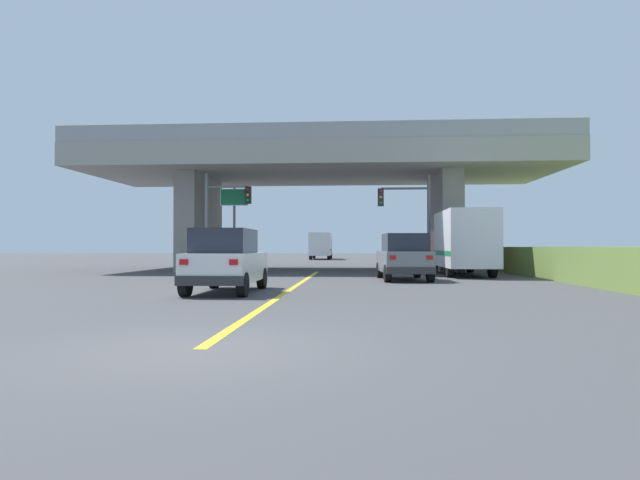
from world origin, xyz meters
The scene contains 10 objects.
ground centered at (0.00, 26.02, 0.00)m, with size 160.00×160.00×0.00m, color #424244.
overpass_bridge centered at (0.00, 26.02, 5.86)m, with size 28.26×10.71×8.05m.
lane_divider_stripe centered at (0.00, 11.71, 0.00)m, with size 0.20×23.42×0.01m, color yellow.
suv_lead centered at (-1.91, 9.39, 1.01)m, with size 1.95×4.36×2.02m.
suv_crossing centered at (4.30, 16.18, 1.01)m, with size 2.23×4.48×2.02m.
box_truck centered at (7.63, 20.28, 1.68)m, with size 2.33×7.25×3.22m.
traffic_signal_nearside centered at (5.20, 21.88, 3.35)m, with size 2.84×0.36×5.32m.
traffic_signal_farside centered at (-5.31, 22.20, 3.48)m, with size 2.62×0.36×5.57m.
highway_sign centered at (-4.76, 22.96, 3.64)m, with size 1.62×0.17×4.94m.
semi_truck_distant centered at (-1.78, 53.85, 1.58)m, with size 2.33×7.16×2.98m.
Camera 1 is at (2.22, -7.57, 1.47)m, focal length 30.31 mm.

